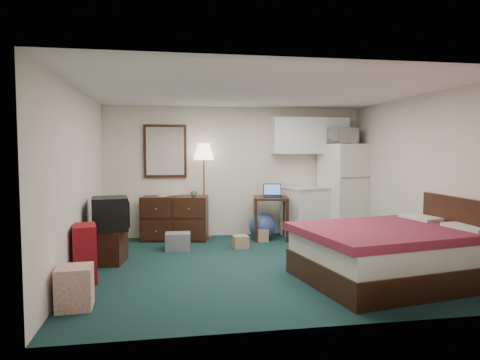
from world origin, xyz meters
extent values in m
cube|color=black|center=(0.00, 0.00, 0.00)|extent=(5.00, 4.50, 0.01)
cube|color=silver|center=(0.00, 0.00, 2.50)|extent=(5.00, 4.50, 0.01)
cube|color=silver|center=(0.00, 2.25, 1.25)|extent=(5.00, 0.01, 2.50)
cube|color=silver|center=(0.00, -2.25, 1.25)|extent=(5.00, 0.01, 2.50)
cube|color=silver|center=(-2.50, 0.00, 1.25)|extent=(0.01, 4.50, 2.50)
cube|color=silver|center=(2.50, 0.00, 1.25)|extent=(0.01, 4.50, 2.50)
sphere|color=navy|center=(0.43, 1.74, 0.25)|extent=(0.57, 0.57, 0.50)
imported|color=white|center=(2.01, 1.86, 1.98)|extent=(0.57, 0.34, 0.38)
imported|color=#856754|center=(-1.47, 1.97, 0.92)|extent=(0.15, 0.07, 0.21)
imported|color=#856754|center=(-1.26, 2.11, 0.93)|extent=(0.17, 0.08, 0.23)
imported|color=#47823E|center=(-0.84, 1.84, 0.88)|extent=(0.14, 0.12, 0.13)
camera|label=1|loc=(-1.29, -6.00, 1.67)|focal=32.00mm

